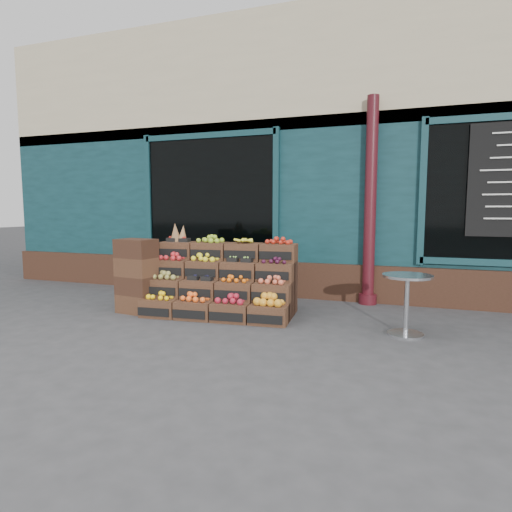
% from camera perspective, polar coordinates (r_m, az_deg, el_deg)
% --- Properties ---
extents(ground, '(60.00, 60.00, 0.00)m').
position_cam_1_polar(ground, '(5.33, -0.48, -9.98)').
color(ground, '#39393B').
rests_on(ground, ground).
extents(shop_facade, '(12.00, 6.24, 4.80)m').
position_cam_1_polar(shop_facade, '(10.12, 9.62, 11.30)').
color(shop_facade, '#103237').
rests_on(shop_facade, ground).
extents(crate_display, '(2.13, 1.17, 1.29)m').
position_cam_1_polar(crate_display, '(6.18, -4.51, -3.96)').
color(crate_display, '#452A1B').
rests_on(crate_display, ground).
extents(spare_crates, '(0.58, 0.44, 1.07)m').
position_cam_1_polar(spare_crates, '(6.40, -15.60, -2.58)').
color(spare_crates, '#452A1B').
rests_on(spare_crates, ground).
extents(bistro_table, '(0.58, 0.58, 0.73)m').
position_cam_1_polar(bistro_table, '(5.35, 19.46, -5.27)').
color(bistro_table, '#B3B6BA').
rests_on(bistro_table, ground).
extents(shopkeeper, '(0.72, 0.52, 1.87)m').
position_cam_1_polar(shopkeeper, '(8.34, -6.39, 2.40)').
color(shopkeeper, '#1E6A2A').
rests_on(shopkeeper, ground).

